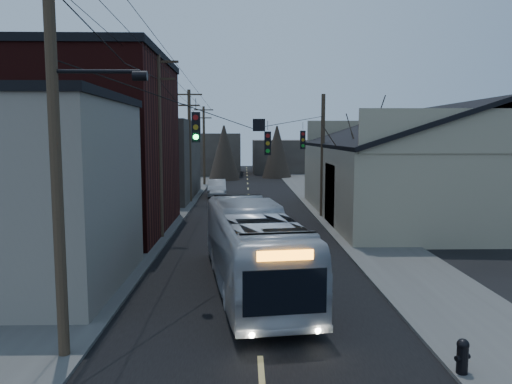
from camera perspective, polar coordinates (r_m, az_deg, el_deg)
road_surface at (r=39.69m, az=-0.76°, el=-1.76°), size 9.00×110.00×0.02m
sidewalk_left at (r=40.15m, az=-10.08°, el=-1.69°), size 4.00×110.00×0.12m
sidewalk_right at (r=40.28m, az=8.53°, el=-1.64°), size 4.00×110.00×0.12m
building_clapboard at (r=20.32m, az=-26.38°, el=-0.35°), size 8.00×8.00×7.00m
building_brick at (r=30.83m, az=-19.57°, el=4.83°), size 10.00×12.00×10.00m
building_left_far at (r=46.24m, az=-12.72°, el=3.59°), size 9.00×14.00×7.00m
warehouse at (r=36.93m, az=19.94°, el=1.44°), size 16.16×20.60×7.73m
building_far_left at (r=74.54m, az=-5.67°, el=4.35°), size 10.00×12.00×6.00m
building_far_right at (r=79.69m, az=3.99°, el=4.14°), size 12.00×14.00×5.00m
bare_tree at (r=30.16m, az=11.89°, el=2.37°), size 0.40×0.40×7.20m
utility_lines at (r=33.54m, az=-6.02°, el=5.18°), size 11.24×45.28×10.50m
bus at (r=18.53m, az=-0.39°, el=-6.40°), size 4.11×11.36×3.09m
parked_car at (r=46.96m, az=-4.52°, el=0.46°), size 1.99×4.91×1.59m
fire_hydrant at (r=13.18m, az=22.53°, el=-16.81°), size 0.41×0.29×0.84m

